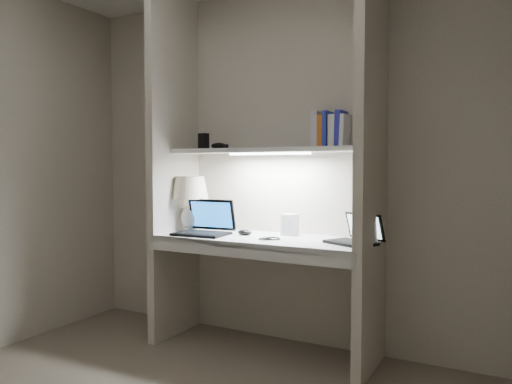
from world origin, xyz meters
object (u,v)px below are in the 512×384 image
Objects in this scene: laptop_main at (205,226)px; speaker at (290,225)px; table_lamp at (190,194)px; laptop_netbook at (356,237)px; book_row at (331,130)px.

speaker is (0.54, 0.22, 0.02)m from laptop_main.
table_lamp is 0.79m from speaker.
laptop_main is at bearing -148.67° from laptop_netbook.
book_row is at bearing 7.88° from table_lamp.
laptop_main reaches higher than speaker.
laptop_main is 1.05m from laptop_netbook.
laptop_main is at bearing -162.62° from book_row.
speaker is at bearing -172.70° from book_row.
laptop_netbook is at bearing -37.42° from book_row.
book_row is (-0.23, 0.18, 0.67)m from laptop_netbook.
book_row is at bearing 24.37° from speaker.
table_lamp is at bearing -154.58° from laptop_netbook.
book_row is (0.82, 0.26, 0.65)m from laptop_main.
table_lamp reaches higher than laptop_netbook.
speaker is (-0.51, 0.14, 0.03)m from laptop_netbook.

